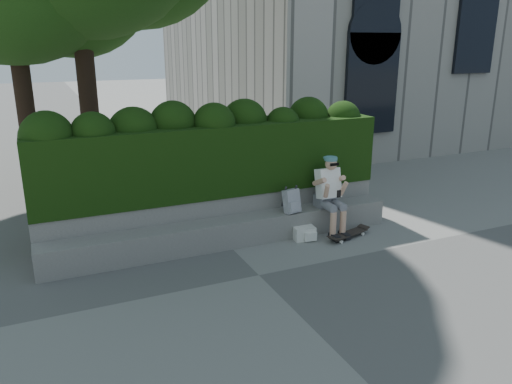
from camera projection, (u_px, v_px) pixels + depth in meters
name	position (u px, v px, depth m)	size (l,w,h in m)	color
ground	(259.00, 275.00, 7.31)	(80.00, 80.00, 0.00)	slate
bench_ledge	(228.00, 232.00, 8.33)	(6.00, 0.45, 0.45)	gray
planter_wall	(218.00, 215.00, 8.71)	(6.00, 0.50, 0.75)	gray
hedge	(213.00, 158.00, 8.62)	(6.00, 1.00, 1.20)	black
person	(330.00, 192.00, 8.75)	(0.40, 0.76, 1.38)	slate
skateboard	(348.00, 234.00, 8.68)	(0.84, 0.42, 0.09)	black
backpack_plaid	(292.00, 201.00, 8.57)	(0.28, 0.15, 0.41)	silver
backpack_ground	(304.00, 233.00, 8.60)	(0.36, 0.25, 0.23)	silver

